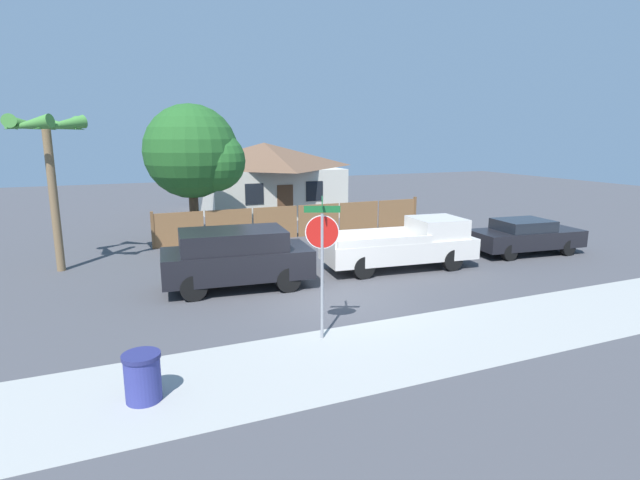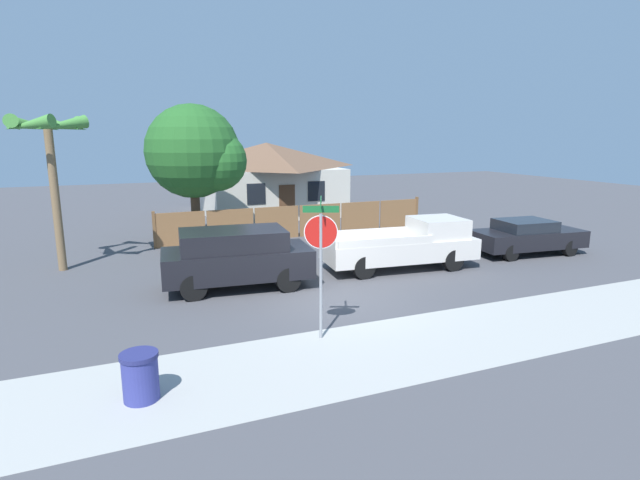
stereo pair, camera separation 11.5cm
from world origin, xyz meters
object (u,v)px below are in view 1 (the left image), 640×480
Objects in this scene: stop_sign at (322,245)px; trash_bin at (143,377)px; orange_pickup at (406,245)px; parked_sedan at (525,236)px; oak_tree at (196,154)px; palm_tree at (47,138)px; house at (265,177)px; red_suv at (236,257)px.

trash_bin is at bearing -138.90° from stop_sign.
orange_pickup is 5.57m from parked_sedan.
parked_sedan is at bearing -32.61° from oak_tree.
palm_tree reaches higher than trash_bin.
palm_tree reaches higher than house.
palm_tree is 12.63m from orange_pickup.
palm_tree is 1.61× the size of stop_sign.
palm_tree reaches higher than orange_pickup.
palm_tree is 0.96× the size of orange_pickup.
stop_sign reaches higher than orange_pickup.
house is at bearing 44.23° from palm_tree.
parked_sedan is (6.28, -14.64, -1.45)m from house.
parked_sedan is 11.84m from stop_sign.
orange_pickup is 7.10m from stop_sign.
red_suv is 0.84× the size of orange_pickup.
trash_bin is (-3.15, -5.95, -0.55)m from red_suv.
palm_tree is 5.98× the size of trash_bin.
stop_sign is (-4.51, -19.29, 0.05)m from house.
red_suv is 6.75m from trash_bin.
parked_sedan is (11.50, -7.36, -3.14)m from oak_tree.
house is at bearing 67.49° from trash_bin.
palm_tree reaches higher than stop_sign.
stop_sign is (0.87, -4.65, 1.23)m from red_suv.
house is 15.99m from parked_sedan.
house is 1.56× the size of palm_tree.
house is at bearing 75.40° from red_suv.
red_suv is 4.88m from stop_sign.
palm_tree is at bearing -135.77° from house.
red_suv is 11.66m from parked_sedan.
parked_sedan is at bearing -14.56° from palm_tree.
house reaches higher than trash_bin.
oak_tree is 6.14m from palm_tree.
oak_tree is 1.31× the size of parked_sedan.
orange_pickup is 1.22× the size of parked_sedan.
palm_tree is at bearing 171.02° from parked_sedan.
palm_tree is 11.28m from trash_bin.
oak_tree is 1.13× the size of palm_tree.
red_suv is at bearing -110.18° from house.
red_suv reaches higher than trash_bin.
orange_pickup is 6.25× the size of trash_bin.
parked_sedan is 15.96m from trash_bin.
oak_tree reaches higher than palm_tree.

